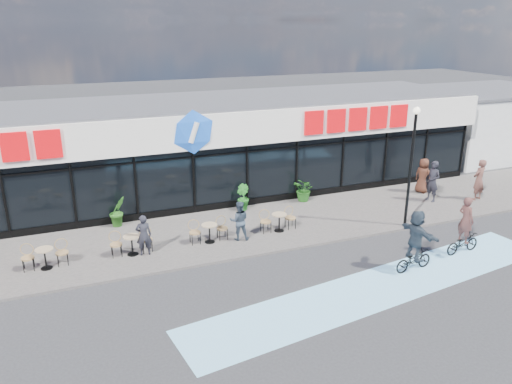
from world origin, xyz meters
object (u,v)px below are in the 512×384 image
lamp_post (412,157)px  cyclist_b (464,233)px  potted_plant_right (304,190)px  pedestrian_c (479,180)px  cyclist_a (415,242)px  pedestrian_b (423,176)px  pedestrian_a (433,181)px  potted_plant_left (118,211)px  patron_left (144,235)px  potted_plant_mid (243,197)px  patron_right (239,221)px

lamp_post → cyclist_b: lamp_post is taller
potted_plant_right → pedestrian_c: bearing=-20.0°
cyclist_a → pedestrian_b: bearing=49.2°
potted_plant_right → pedestrian_a: 6.04m
potted_plant_left → potted_plant_right: 8.58m
patron_left → pedestrian_b: size_ratio=0.89×
potted_plant_left → pedestrian_a: bearing=-9.4°
potted_plant_left → potted_plant_mid: potted_plant_left is taller
pedestrian_c → patron_left: bearing=-13.3°
patron_left → patron_right: bearing=-174.1°
cyclist_a → cyclist_b: 2.63m
patron_right → cyclist_a: bearing=152.8°
potted_plant_right → pedestrian_a: bearing=-21.2°
potted_plant_right → cyclist_b: (3.04, -6.98, 0.13)m
lamp_post → pedestrian_a: bearing=33.7°
lamp_post → patron_left: bearing=173.5°
pedestrian_b → pedestrian_a: bearing=142.0°
patron_left → patron_right: (3.67, -0.01, 0.01)m
lamp_post → patron_left: (-10.61, 1.22, -2.19)m
patron_right → cyclist_a: (4.81, -4.45, 0.17)m
lamp_post → pedestrian_c: (5.19, 1.36, -1.97)m
potted_plant_mid → pedestrian_a: pedestrian_a is taller
pedestrian_b → potted_plant_left: bearing=66.1°
cyclist_a → cyclist_b: size_ratio=1.01×
potted_plant_left → potted_plant_right: (8.57, -0.18, -0.07)m
potted_plant_mid → patron_right: 3.28m
patron_right → pedestrian_a: bearing=-159.8°
patron_right → cyclist_b: size_ratio=0.71×
lamp_post → pedestrian_c: size_ratio=2.51×
potted_plant_left → pedestrian_b: pedestrian_b is taller
pedestrian_b → pedestrian_c: 2.54m
pedestrian_a → cyclist_a: bearing=-54.6°
lamp_post → pedestrian_b: 5.12m
potted_plant_right → cyclist_a: 7.46m
potted_plant_mid → patron_right: size_ratio=0.74×
potted_plant_mid → pedestrian_c: size_ratio=0.59×
lamp_post → pedestrian_c: 5.71m
potted_plant_right → cyclist_b: bearing=-66.4°
lamp_post → pedestrian_a: 4.14m
patron_left → pedestrian_b: pedestrian_b is taller
cyclist_a → patron_right: bearing=137.2°
potted_plant_left → pedestrian_c: 16.63m
patron_left → cyclist_b: (11.06, -4.00, -0.08)m
patron_right → cyclist_b: bearing=167.2°
pedestrian_a → pedestrian_b: pedestrian_a is taller
potted_plant_right → potted_plant_mid: bearing=179.1°
lamp_post → patron_right: 7.37m
cyclist_a → cyclist_b: cyclist_a is taller
lamp_post → patron_right: bearing=170.1°
potted_plant_left → patron_left: (0.55, -3.16, 0.14)m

